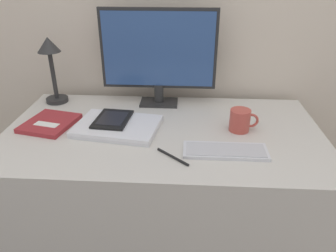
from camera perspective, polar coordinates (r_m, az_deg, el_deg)
desk at (r=1.53m, az=-0.80°, el=-12.77°), size 1.28×0.71×0.72m
monitor at (r=1.50m, az=-1.67°, el=12.43°), size 0.52×0.11×0.44m
keyboard at (r=1.19m, az=9.94°, el=-4.25°), size 0.30×0.11×0.01m
laptop at (r=1.34m, az=-8.78°, el=-0.05°), size 0.36×0.28×0.03m
ereader at (r=1.37m, az=-9.63°, el=1.19°), size 0.15×0.19×0.01m
desk_lamp at (r=1.62m, az=-19.76°, el=10.86°), size 0.10×0.10×0.31m
notebook at (r=1.45m, az=-19.88°, el=0.48°), size 0.23×0.25×0.02m
coffee_mug at (r=1.34m, az=12.50°, el=0.98°), size 0.12×0.08×0.09m
pen at (r=1.14m, az=0.82°, el=-5.38°), size 0.12×0.11×0.01m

